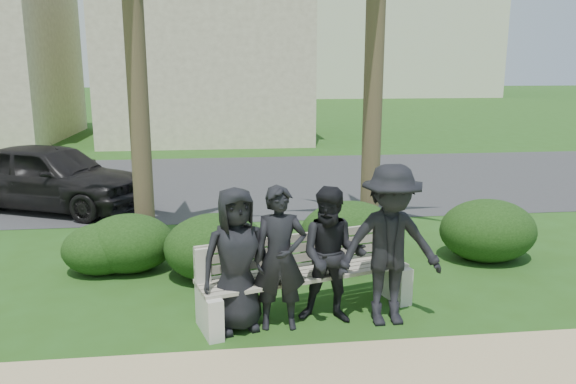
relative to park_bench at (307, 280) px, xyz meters
name	(u,v)px	position (x,y,z in m)	size (l,w,h in m)	color
ground	(268,308)	(-0.47, 0.17, -0.42)	(160.00, 160.00, 0.00)	#254A15
asphalt_street	(242,182)	(-0.47, 8.17, -0.42)	(160.00, 8.00, 0.01)	#2D2D30
stucco_bldg_right	(207,49)	(-1.47, 18.17, 3.25)	(8.40, 8.40, 7.30)	#BAAB8B
park_bench	(307,280)	(0.00, 0.00, 0.00)	(2.80, 1.31, 0.92)	gray
man_a	(236,259)	(-0.86, -0.32, 0.41)	(0.81, 0.53, 1.66)	black
man_b	(280,258)	(-0.37, -0.35, 0.42)	(0.61, 0.40, 1.67)	black
man_c	(332,256)	(0.25, -0.27, 0.40)	(0.79, 0.62, 1.63)	black
man_d	(390,246)	(0.90, -0.38, 0.53)	(1.22, 0.70, 1.90)	black
hedge_a	(102,247)	(-2.76, 1.75, -0.04)	(1.16, 0.96, 0.75)	black
hedge_b	(128,241)	(-2.39, 1.80, 0.02)	(1.33, 1.10, 0.87)	black
hedge_c	(216,245)	(-1.11, 1.33, 0.06)	(1.47, 1.22, 0.96)	black
hedge_d	(350,231)	(0.92, 1.70, 0.08)	(1.53, 1.26, 1.00)	black
hedge_e	(335,245)	(0.65, 1.53, -0.07)	(1.06, 0.88, 0.69)	black
hedge_f	(488,229)	(3.10, 1.63, 0.07)	(1.50, 1.24, 0.98)	black
car_a	(51,176)	(-4.56, 5.71, 0.29)	(1.68, 4.17, 1.42)	black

